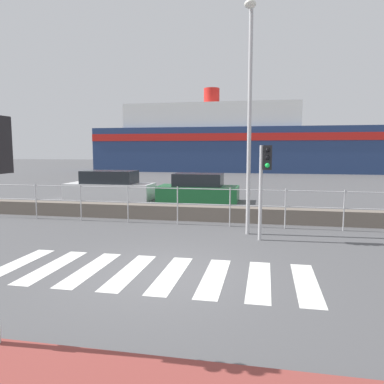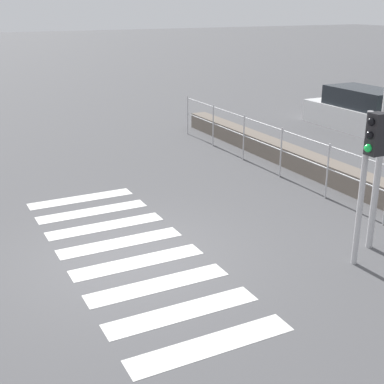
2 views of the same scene
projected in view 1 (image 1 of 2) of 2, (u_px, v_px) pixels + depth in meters
ground_plane at (163, 274)px, 7.78m from camera, size 160.00×160.00×0.00m
crosswalk at (150, 273)px, 7.83m from camera, size 6.75×2.40×0.01m
seawall at (207, 213)px, 13.58m from camera, size 18.03×0.55×0.52m
harbor_fence at (203, 201)px, 12.66m from camera, size 16.27×0.04×1.31m
traffic_light_far at (265, 171)px, 10.43m from camera, size 0.34×0.32×2.69m
streetlamp at (250, 98)px, 10.85m from camera, size 0.32×0.99×6.65m
ferry_boat at (241, 143)px, 43.08m from camera, size 35.49×6.20×9.54m
parked_car_white at (110, 187)px, 19.55m from camera, size 4.55×1.71×1.47m
parked_car_green at (198, 189)px, 18.65m from camera, size 3.98×1.72×1.38m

